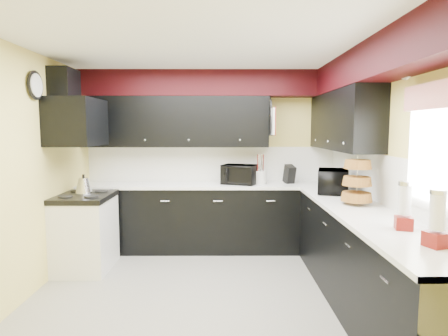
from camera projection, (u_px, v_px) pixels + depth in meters
name	position (u px, v px, depth m)	size (l,w,h in m)	color
ground	(207.00, 296.00, 3.84)	(3.60, 3.60, 0.00)	gray
wall_back	(212.00, 160.00, 5.49)	(3.60, 0.06, 2.50)	#E0C666
wall_right	(387.00, 175.00, 3.71)	(0.06, 3.60, 2.50)	#E0C666
wall_left	(24.00, 175.00, 3.70)	(0.06, 3.60, 2.50)	#E0C666
ceiling	(205.00, 45.00, 3.57)	(3.60, 3.60, 0.06)	white
cab_back	(211.00, 218.00, 5.28)	(3.60, 0.60, 0.90)	black
cab_right	(365.00, 263.00, 3.49)	(0.60, 3.00, 0.90)	black
counter_back	(211.00, 185.00, 5.23)	(3.62, 0.64, 0.04)	white
counter_right	(367.00, 214.00, 3.44)	(0.64, 3.02, 0.04)	white
splash_back	(212.00, 164.00, 5.49)	(3.60, 0.02, 0.50)	white
splash_right	(386.00, 181.00, 3.72)	(0.02, 3.60, 0.50)	white
upper_back	(176.00, 122.00, 5.26)	(2.60, 0.35, 0.70)	black
upper_right	(343.00, 121.00, 4.55)	(0.35, 1.80, 0.70)	black
soffit_back	(211.00, 84.00, 5.20)	(3.60, 0.36, 0.35)	black
soffit_right	(382.00, 61.00, 3.42)	(0.36, 3.24, 0.35)	black
stove	(86.00, 234.00, 4.53)	(0.60, 0.75, 0.86)	white
cooktop	(84.00, 197.00, 4.48)	(0.62, 0.77, 0.06)	black
hood	(77.00, 122.00, 4.39)	(0.50, 0.78, 0.55)	black
hood_duct	(64.00, 86.00, 4.35)	(0.24, 0.40, 0.40)	black
window	(440.00, 150.00, 2.78)	(0.03, 0.86, 0.96)	white
valance	(436.00, 95.00, 2.74)	(0.04, 0.88, 0.20)	red
pan_top	(270.00, 107.00, 5.17)	(0.03, 0.22, 0.40)	black
pan_mid	(271.00, 125.00, 5.07)	(0.03, 0.28, 0.46)	black
pan_low	(269.00, 128.00, 5.33)	(0.03, 0.24, 0.42)	black
cut_board	(273.00, 121.00, 4.94)	(0.03, 0.26, 0.35)	white
baskets	(357.00, 181.00, 3.77)	(0.27, 0.27, 0.50)	brown
clock	(35.00, 85.00, 3.85)	(0.03, 0.30, 0.30)	black
deco_plate	(407.00, 66.00, 3.26)	(0.03, 0.24, 0.24)	white
toaster_oven	(239.00, 174.00, 5.18)	(0.46, 0.38, 0.27)	black
microwave	(333.00, 181.00, 4.46)	(0.50, 0.34, 0.28)	black
utensil_crock	(260.00, 177.00, 5.19)	(0.17, 0.17, 0.18)	silver
knife_block	(289.00, 174.00, 5.24)	(0.11, 0.16, 0.25)	black
kettle	(84.00, 185.00, 4.59)	(0.20, 0.20, 0.18)	#B0B0B4
dispenser_a	(404.00, 208.00, 2.83)	(0.12, 0.12, 0.33)	#640604
dispenser_b	(437.00, 222.00, 2.41)	(0.12, 0.12, 0.34)	#5E0509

